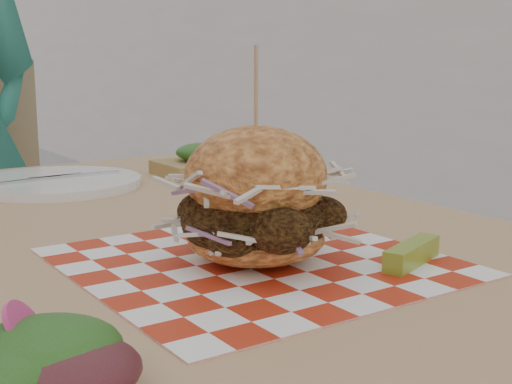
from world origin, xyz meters
The scene contains 7 objects.
patio_table centered at (0.08, 0.19, 0.67)m, with size 0.80×1.20×0.75m.
paper_liner centered at (0.10, 0.01, 0.75)m, with size 0.36×0.36×0.00m, color #B72912.
sandwich centered at (0.10, 0.01, 0.81)m, with size 0.19×0.19×0.22m.
pickle_spear centered at (0.23, -0.09, 0.76)m, with size 0.10×0.02×0.02m, color olive.
side_salad centered at (-0.19, -0.15, 0.76)m, with size 0.14×0.14×0.05m.
place_setting centered at (0.08, 0.55, 0.76)m, with size 0.27×0.27×0.02m.
kraft_tray centered at (0.33, 0.53, 0.77)m, with size 0.15×0.12×0.06m.
Camera 1 is at (-0.30, -0.58, 0.96)m, focal length 50.00 mm.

